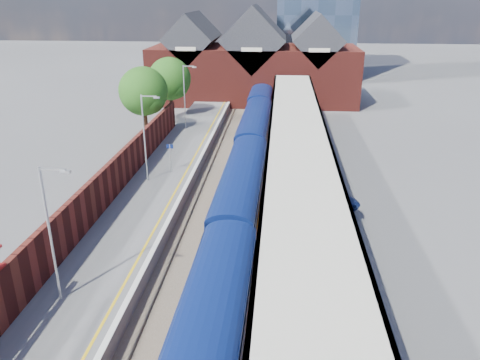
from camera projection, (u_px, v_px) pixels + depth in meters
The scene contains 20 objects.
ground at pixel (236, 162), 45.34m from camera, with size 240.00×240.00×0.00m, color #5B5B5E.
ballast_bed at pixel (224, 204), 36.08m from camera, with size 6.00×76.00×0.06m, color #473D33.
rails at pixel (224, 203), 36.04m from camera, with size 4.51×76.00×0.14m.
left_platform at pixel (154, 196), 36.35m from camera, with size 5.00×76.00×1.00m, color #565659.
right_platform at pixel (303, 201), 35.42m from camera, with size 6.00×76.00×1.00m, color #565659.
coping_left at pixel (183, 191), 35.96m from camera, with size 0.30×76.00×0.05m, color silver.
coping_right at pixel (265, 194), 35.45m from camera, with size 0.30×76.00×0.05m, color silver.
yellow_line at pixel (176, 191), 36.02m from camera, with size 0.14×76.00×0.01m, color yellow.
train at pixel (250, 151), 41.57m from camera, with size 3.00×65.93×3.45m.
canopy at pixel (298, 134), 35.51m from camera, with size 4.50×52.00×4.48m.
lamp_post_b at pixel (52, 227), 21.80m from camera, with size 1.48×0.18×7.00m.
lamp_post_c at pixel (146, 133), 36.61m from camera, with size 1.48×0.18×7.00m.
lamp_post_d at pixel (186, 93), 51.42m from camera, with size 1.48×0.18×7.00m.
platform_sign at pixel (170, 153), 39.20m from camera, with size 0.55×0.08×2.50m.
brick_wall at pixel (86, 207), 29.86m from camera, with size 0.35×50.00×3.86m.
station_building at pixel (254, 64), 69.24m from camera, with size 30.00×12.12×13.78m.
tree_near at pixel (145, 93), 49.67m from camera, with size 5.20×5.20×8.10m.
tree_far at pixel (171, 80), 56.99m from camera, with size 5.20×5.20×8.10m.
parked_car_dark at pixel (323, 241), 27.52m from camera, with size 1.62×3.98×1.16m, color black.
parked_car_blue at pixel (332, 202), 32.80m from camera, with size 1.80×3.89×1.08m, color navy.
Camera 1 is at (4.09, -12.59, 15.11)m, focal length 35.00 mm.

